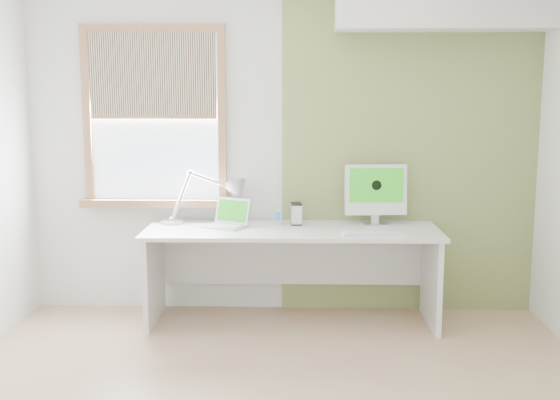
{
  "coord_description": "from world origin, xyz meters",
  "views": [
    {
      "loc": [
        0.11,
        -3.53,
        1.73
      ],
      "look_at": [
        0.0,
        1.05,
        1.0
      ],
      "focal_mm": 42.99,
      "sensor_mm": 36.0,
      "label": 1
    }
  ],
  "objects_px": {
    "desk": "(292,252)",
    "external_drive": "(296,214)",
    "desk_lamp": "(225,195)",
    "laptop": "(228,220)",
    "imac": "(376,191)"
  },
  "relations": [
    {
      "from": "desk",
      "to": "imac",
      "type": "height_order",
      "value": "imac"
    },
    {
      "from": "laptop",
      "to": "external_drive",
      "type": "relative_size",
      "value": 2.24
    },
    {
      "from": "desk_lamp",
      "to": "external_drive",
      "type": "height_order",
      "value": "desk_lamp"
    },
    {
      "from": "desk_lamp",
      "to": "imac",
      "type": "xyz_separation_m",
      "value": [
        1.16,
        -0.04,
        0.04
      ]
    },
    {
      "from": "laptop",
      "to": "imac",
      "type": "distance_m",
      "value": 1.15
    },
    {
      "from": "external_drive",
      "to": "imac",
      "type": "bearing_deg",
      "value": 1.03
    },
    {
      "from": "desk",
      "to": "external_drive",
      "type": "distance_m",
      "value": 0.3
    },
    {
      "from": "laptop",
      "to": "external_drive",
      "type": "height_order",
      "value": "laptop"
    },
    {
      "from": "desk_lamp",
      "to": "imac",
      "type": "bearing_deg",
      "value": -1.82
    },
    {
      "from": "desk",
      "to": "imac",
      "type": "relative_size",
      "value": 4.6
    },
    {
      "from": "desk_lamp",
      "to": "external_drive",
      "type": "bearing_deg",
      "value": -4.93
    },
    {
      "from": "desk_lamp",
      "to": "laptop",
      "type": "height_order",
      "value": "desk_lamp"
    },
    {
      "from": "desk",
      "to": "imac",
      "type": "bearing_deg",
      "value": 10.58
    },
    {
      "from": "desk_lamp",
      "to": "external_drive",
      "type": "relative_size",
      "value": 4.49
    },
    {
      "from": "desk_lamp",
      "to": "external_drive",
      "type": "xyz_separation_m",
      "value": [
        0.55,
        -0.05,
        -0.13
      ]
    }
  ]
}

